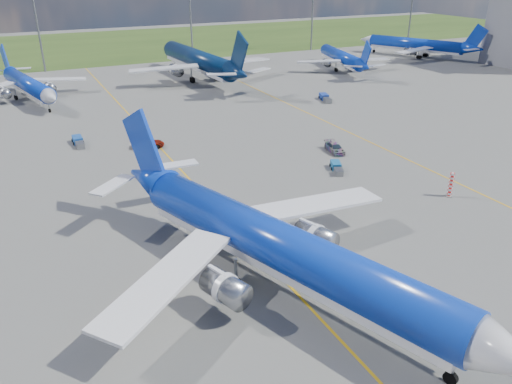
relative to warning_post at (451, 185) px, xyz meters
name	(u,v)px	position (x,y,z in m)	size (l,w,h in m)	color
ground	(293,289)	(-26.00, -8.00, -1.50)	(400.00, 400.00, 0.00)	#555552
grass_strip	(66,48)	(-26.00, 142.00, -1.50)	(400.00, 80.00, 0.01)	#2D4719
taxiway_lines	(188,176)	(-25.83, 19.70, -1.49)	(60.25, 160.00, 0.02)	gold
floodlight_masts	(118,17)	(-16.00, 102.00, 11.06)	(202.20, 0.50, 22.70)	slate
warning_post	(451,185)	(0.00, 0.00, 0.00)	(0.50, 0.50, 3.00)	red
bg_jet_nnw	(31,100)	(-41.44, 71.41, -1.50)	(26.73, 35.09, 9.19)	#0C33B2
bg_jet_n	(199,79)	(-3.61, 76.11, -1.50)	(37.50, 49.21, 12.89)	#082045
bg_jet_ne	(341,70)	(33.74, 70.67, -1.50)	(26.52, 34.81, 9.12)	#0C33B2
bg_jet_ene	(414,57)	(64.57, 77.37, -1.50)	(29.75, 39.04, 10.23)	#0C33B2
main_airliner	(281,289)	(-26.86, -7.60, -1.50)	(34.03, 44.67, 11.70)	#0C33B2
uld_container	(414,302)	(-18.71, -14.59, -0.75)	(1.50, 1.87, 1.50)	#0D3CBD
service_car_b	(149,143)	(-27.45, 32.82, -0.86)	(2.11, 4.59, 1.27)	#999999
service_car_c	(335,148)	(-3.51, 18.76, -0.85)	(1.83, 4.51, 1.31)	#999999
baggage_tug_w	(337,167)	(-7.36, 12.66, -1.06)	(2.75, 4.25, 0.94)	#185E93
baggage_tug_c	(78,142)	(-36.78, 38.73, -1.01)	(1.35, 4.71, 1.06)	#194A9B
baggage_tug_e	(325,98)	(12.08, 45.10, -0.97)	(2.83, 5.21, 1.13)	#193696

